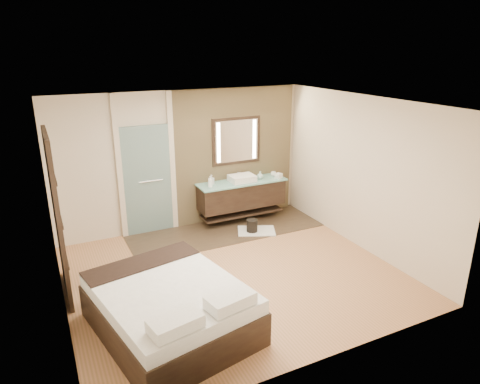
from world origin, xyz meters
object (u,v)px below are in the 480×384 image
vanity (242,194)px  waste_bin (252,226)px  bed (170,308)px  mirror_unit (236,141)px

vanity → waste_bin: 0.78m
bed → waste_bin: size_ratio=8.66×
bed → waste_bin: 3.23m
vanity → mirror_unit: bearing=90.0°
waste_bin → bed: bearing=-136.4°
mirror_unit → waste_bin: bearing=-95.6°
bed → mirror_unit: bearing=40.7°
mirror_unit → bed: 4.15m
mirror_unit → waste_bin: size_ratio=3.96×
vanity → bed: vanity is taller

